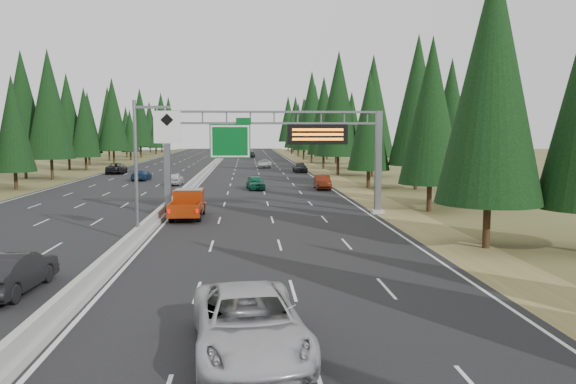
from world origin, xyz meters
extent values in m
cube|color=black|center=(0.00, 80.00, 0.04)|extent=(32.00, 260.00, 0.08)
cube|color=olive|center=(17.80, 80.00, 0.03)|extent=(3.60, 260.00, 0.06)
cube|color=#4C4A23|center=(-17.80, 80.00, 0.03)|extent=(3.60, 260.00, 0.06)
cube|color=gray|center=(0.00, 80.00, 0.23)|extent=(0.70, 260.00, 0.30)
cube|color=gray|center=(0.00, 80.00, 0.63)|extent=(0.30, 260.00, 0.60)
cube|color=slate|center=(0.35, 35.00, 3.98)|extent=(0.45, 0.45, 7.80)
cube|color=gray|center=(0.35, 35.00, 0.23)|extent=(0.90, 0.90, 0.30)
cube|color=slate|center=(16.20, 35.00, 3.98)|extent=(0.45, 0.45, 7.80)
cube|color=gray|center=(16.20, 35.00, 0.23)|extent=(0.90, 0.90, 0.30)
cube|color=slate|center=(8.28, 35.00, 7.80)|extent=(15.85, 0.35, 0.16)
cube|color=slate|center=(8.28, 35.00, 6.96)|extent=(15.85, 0.35, 0.16)
cube|color=#054C19|center=(5.00, 34.75, 5.63)|extent=(3.00, 0.10, 2.50)
cube|color=silver|center=(5.00, 34.69, 5.63)|extent=(2.85, 0.02, 2.35)
cube|color=#054C19|center=(6.00, 34.75, 7.13)|extent=(1.10, 0.10, 0.45)
cube|color=black|center=(11.50, 34.70, 6.13)|extent=(4.50, 0.40, 1.50)
cube|color=orange|center=(11.50, 34.48, 6.48)|extent=(3.80, 0.02, 0.18)
cube|color=orange|center=(11.50, 34.48, 6.13)|extent=(3.80, 0.02, 0.18)
cube|color=orange|center=(11.50, 34.48, 5.78)|extent=(3.80, 0.02, 0.18)
cylinder|color=slate|center=(0.00, 25.00, 4.08)|extent=(0.20, 0.20, 8.00)
cube|color=gray|center=(0.00, 25.00, 0.18)|extent=(0.50, 0.50, 0.20)
cube|color=slate|center=(1.00, 25.00, 7.68)|extent=(2.00, 0.15, 0.15)
cube|color=silver|center=(1.80, 24.88, 6.58)|extent=(1.50, 0.06, 1.80)
cylinder|color=black|center=(19.10, 21.96, 1.25)|extent=(0.40, 0.40, 2.49)
cone|color=black|center=(19.10, 21.96, 9.03)|extent=(5.60, 5.60, 13.08)
cylinder|color=black|center=(20.70, 36.39, 1.10)|extent=(0.40, 0.40, 2.21)
cone|color=black|center=(20.70, 36.39, 8.00)|extent=(4.97, 4.97, 11.59)
cylinder|color=black|center=(23.54, 39.84, 1.00)|extent=(0.40, 0.40, 2.01)
cone|color=black|center=(23.54, 39.84, 7.28)|extent=(4.52, 4.52, 10.55)
cylinder|color=black|center=(19.77, 54.65, 1.05)|extent=(0.40, 0.40, 2.10)
cone|color=black|center=(19.77, 54.65, 7.60)|extent=(4.72, 4.72, 11.00)
cylinder|color=black|center=(24.78, 53.39, 1.35)|extent=(0.40, 0.40, 2.70)
cone|color=black|center=(24.78, 53.39, 9.80)|extent=(6.08, 6.08, 14.19)
cylinder|color=black|center=(19.39, 73.36, 1.43)|extent=(0.40, 0.40, 2.86)
cone|color=black|center=(19.39, 73.36, 10.38)|extent=(6.44, 6.44, 15.03)
cylinder|color=black|center=(24.10, 71.99, 1.38)|extent=(0.40, 0.40, 2.76)
cone|color=black|center=(24.10, 71.99, 10.00)|extent=(6.21, 6.21, 14.49)
cylinder|color=black|center=(19.30, 88.14, 1.26)|extent=(0.40, 0.40, 2.52)
cone|color=black|center=(19.30, 88.14, 9.13)|extent=(5.66, 5.66, 13.22)
cylinder|color=black|center=(24.39, 89.85, 1.07)|extent=(0.40, 0.40, 2.14)
cone|color=black|center=(24.39, 89.85, 7.76)|extent=(4.82, 4.82, 11.25)
cylinder|color=black|center=(19.38, 106.43, 1.49)|extent=(0.40, 0.40, 2.97)
cone|color=black|center=(19.38, 106.43, 10.78)|extent=(6.69, 6.69, 15.62)
cylinder|color=black|center=(24.23, 105.77, 1.34)|extent=(0.40, 0.40, 2.69)
cone|color=black|center=(24.23, 105.77, 9.74)|extent=(6.04, 6.04, 14.10)
cylinder|color=black|center=(19.18, 120.60, 1.13)|extent=(0.40, 0.40, 2.26)
cone|color=black|center=(19.18, 120.60, 8.18)|extent=(5.08, 5.08, 11.85)
cylinder|color=black|center=(24.92, 123.20, 1.09)|extent=(0.40, 0.40, 2.19)
cone|color=black|center=(24.92, 123.20, 7.92)|extent=(4.92, 4.92, 11.47)
cylinder|color=black|center=(19.44, 137.08, 1.10)|extent=(0.40, 0.40, 2.20)
cone|color=black|center=(19.44, 137.08, 7.99)|extent=(4.96, 4.96, 11.57)
cylinder|color=black|center=(23.80, 136.91, 1.47)|extent=(0.40, 0.40, 2.94)
cone|color=black|center=(23.80, 136.91, 10.68)|extent=(6.63, 6.63, 15.46)
cylinder|color=black|center=(19.13, 154.70, 0.94)|extent=(0.40, 0.40, 1.87)
cone|color=black|center=(19.13, 154.70, 6.80)|extent=(4.22, 4.22, 9.84)
cylinder|color=black|center=(24.82, 153.88, 0.99)|extent=(0.40, 0.40, 1.98)
cone|color=black|center=(24.82, 153.88, 7.18)|extent=(4.46, 4.46, 10.40)
cylinder|color=black|center=(20.78, 169.68, 1.06)|extent=(0.40, 0.40, 2.12)
cone|color=black|center=(20.78, 169.68, 7.69)|extent=(4.78, 4.78, 11.14)
cylinder|color=black|center=(24.94, 173.51, 1.38)|extent=(0.40, 0.40, 2.76)
cone|color=black|center=(24.94, 173.51, 9.99)|extent=(6.20, 6.20, 14.46)
cylinder|color=black|center=(20.71, 189.56, 1.52)|extent=(0.40, 0.40, 3.03)
cone|color=black|center=(20.71, 189.56, 10.99)|extent=(6.82, 6.82, 15.91)
cylinder|color=black|center=(23.36, 190.22, 1.52)|extent=(0.40, 0.40, 3.03)
cone|color=black|center=(23.36, 190.22, 11.00)|extent=(6.83, 6.83, 15.93)
cylinder|color=black|center=(-19.05, 56.18, 1.00)|extent=(0.40, 0.40, 2.00)
cone|color=black|center=(-19.05, 56.18, 7.24)|extent=(4.49, 4.49, 10.48)
cylinder|color=black|center=(-19.78, 69.90, 1.38)|extent=(0.40, 0.40, 2.76)
cone|color=black|center=(-19.78, 69.90, 10.01)|extent=(6.21, 6.21, 14.49)
cylinder|color=black|center=(-23.87, 71.65, 1.39)|extent=(0.40, 0.40, 2.77)
cone|color=black|center=(-23.87, 71.65, 10.04)|extent=(6.23, 6.23, 14.55)
cylinder|color=black|center=(-20.48, 88.42, 1.10)|extent=(0.40, 0.40, 2.20)
cone|color=black|center=(-20.48, 88.42, 7.97)|extent=(4.95, 4.95, 11.54)
cylinder|color=black|center=(-23.59, 89.72, 1.29)|extent=(0.40, 0.40, 2.58)
cone|color=black|center=(-23.59, 89.72, 9.35)|extent=(5.80, 5.80, 13.54)
cylinder|color=black|center=(-19.72, 104.91, 1.35)|extent=(0.40, 0.40, 2.70)
cone|color=black|center=(-19.72, 104.91, 9.78)|extent=(6.07, 6.07, 14.16)
cylinder|color=black|center=(-24.14, 103.82, 1.13)|extent=(0.40, 0.40, 2.25)
cone|color=black|center=(-24.14, 103.82, 8.17)|extent=(5.07, 5.07, 11.83)
cylinder|color=black|center=(-20.17, 123.08, 0.92)|extent=(0.40, 0.40, 1.84)
cone|color=black|center=(-20.17, 123.08, 6.68)|extent=(4.14, 4.14, 9.67)
cylinder|color=black|center=(-24.38, 120.72, 1.31)|extent=(0.40, 0.40, 2.62)
cone|color=black|center=(-24.38, 120.72, 9.51)|extent=(5.90, 5.90, 13.77)
cylinder|color=black|center=(-20.63, 138.21, 1.39)|extent=(0.40, 0.40, 2.78)
cone|color=black|center=(-20.63, 138.21, 10.09)|extent=(6.27, 6.27, 14.62)
cylinder|color=black|center=(-23.97, 137.14, 1.02)|extent=(0.40, 0.40, 2.04)
cone|color=black|center=(-23.97, 137.14, 7.41)|extent=(4.60, 4.60, 10.73)
cylinder|color=black|center=(-19.45, 154.32, 0.95)|extent=(0.40, 0.40, 1.90)
cone|color=black|center=(-19.45, 154.32, 6.90)|extent=(4.28, 4.28, 9.99)
cylinder|color=black|center=(-24.17, 156.45, 0.99)|extent=(0.40, 0.40, 1.99)
cone|color=black|center=(-24.17, 156.45, 7.21)|extent=(4.48, 4.48, 10.45)
cylinder|color=black|center=(-20.44, 172.35, 1.50)|extent=(0.40, 0.40, 3.00)
cone|color=black|center=(-20.44, 172.35, 10.88)|extent=(6.75, 6.75, 15.76)
cylinder|color=black|center=(-23.89, 171.27, 1.27)|extent=(0.40, 0.40, 2.55)
cone|color=black|center=(-23.89, 171.27, 9.23)|extent=(5.73, 5.73, 13.36)
cylinder|color=black|center=(-20.17, 187.38, 1.47)|extent=(0.40, 0.40, 2.95)
cone|color=black|center=(-20.17, 187.38, 10.68)|extent=(6.63, 6.63, 15.47)
cylinder|color=black|center=(-24.59, 187.62, 1.25)|extent=(0.40, 0.40, 2.50)
cone|color=black|center=(-24.59, 187.62, 9.08)|extent=(5.63, 5.63, 13.15)
imported|color=#B6B5BA|center=(6.26, 8.17, 0.99)|extent=(3.67, 6.81, 1.82)
cylinder|color=black|center=(0.98, 31.89, 0.52)|extent=(0.33, 0.88, 0.88)
cylinder|color=black|center=(2.85, 31.89, 0.52)|extent=(0.33, 0.88, 0.88)
cylinder|color=black|center=(0.98, 35.53, 0.52)|extent=(0.33, 0.88, 0.88)
cylinder|color=black|center=(2.85, 35.53, 0.52)|extent=(0.33, 0.88, 0.88)
cube|color=#902B08|center=(1.91, 33.77, 0.69)|extent=(2.20, 6.17, 0.33)
cube|color=#902B08|center=(1.91, 34.76, 1.46)|extent=(2.09, 2.42, 1.21)
cube|color=black|center=(1.91, 34.76, 1.79)|extent=(1.87, 2.09, 0.61)
cube|color=#902B08|center=(0.86, 32.11, 1.07)|extent=(0.11, 2.65, 0.66)
cube|color=#902B08|center=(2.96, 32.11, 1.07)|extent=(0.11, 2.65, 0.66)
cube|color=#902B08|center=(1.91, 30.79, 1.07)|extent=(2.20, 0.11, 0.66)
imported|color=#155C3F|center=(7.14, 54.07, 0.83)|extent=(2.22, 4.59, 1.51)
imported|color=#561B0C|center=(14.50, 53.92, 0.83)|extent=(1.70, 4.61, 1.51)
imported|color=black|center=(14.50, 80.11, 0.80)|extent=(2.13, 4.98, 1.43)
imported|color=silver|center=(9.36, 91.93, 0.78)|extent=(2.63, 5.15, 1.39)
imported|color=black|center=(7.30, 131.72, 0.86)|extent=(2.05, 4.64, 1.55)
imported|color=black|center=(-2.90, 15.00, 0.90)|extent=(2.00, 5.05, 1.63)
imported|color=navy|center=(-7.51, 66.99, 0.79)|extent=(2.13, 4.93, 1.41)
imported|color=silver|center=(-2.27, 59.96, 0.78)|extent=(1.80, 4.17, 1.40)
imported|color=black|center=(-13.42, 79.25, 0.89)|extent=(3.24, 6.08, 1.62)
camera|label=1|loc=(6.23, -7.02, 6.29)|focal=35.00mm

